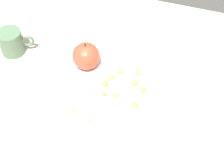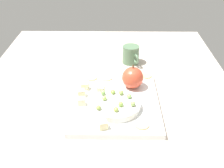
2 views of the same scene
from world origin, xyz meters
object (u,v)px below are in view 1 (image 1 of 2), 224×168
Objects in this scene: grape_5 at (135,83)px; cracker_3 at (68,46)px; serving_dish at (126,91)px; grape_4 at (110,76)px; cheese_cube_2 at (160,112)px; cracker_0 at (44,101)px; cracker_2 at (53,86)px; apple_whole at (86,56)px; cheese_cube_0 at (84,118)px; grape_2 at (103,93)px; grape_6 at (135,105)px; grape_0 at (143,90)px; grape_1 at (121,71)px; cheese_cube_1 at (86,96)px; platter at (106,90)px; grape_7 at (116,94)px; grape_3 at (105,84)px; cheese_cube_3 at (69,111)px; cup at (12,42)px; grape_8 at (138,72)px; cheese_cube_4 at (106,122)px; cracker_1 at (164,78)px.

cracker_3 is at bearing 156.34° from grape_5.
grape_4 is (-4.84, 1.93, 1.82)cm from serving_dish.
cheese_cube_2 is 0.57× the size of cracker_0.
apple_whole is at bearing 59.71° from cracker_2.
cheese_cube_0 is 16.12cm from grape_5.
grape_2 is 8.51cm from grape_6.
grape_0 reaches higher than serving_dish.
cheese_cube_1 is at bearing -124.73° from grape_1.
grape_7 reaches higher than platter.
grape_6 is at bearing 30.25° from cheese_cube_0.
grape_3 is at bearing 154.70° from grape_6.
cheese_cube_0 is 12.83cm from grape_6.
grape_4 reaches higher than cheese_cube_3.
grape_2 is at bearing -43.94° from cracker_3.
apple_whole is 4.49× the size of grape_5.
cheese_cube_2 is 0.57× the size of cracker_3.
serving_dish is at bearing 7.81° from grape_3.
grape_2 reaches higher than grape_1.
serving_dish is 1.65× the size of cup.
platter is 8.65× the size of cracker_2.
grape_0 is at bearing 9.88° from cracker_2.
apple_whole is 9.42cm from grape_4.
cheese_cube_3 reaches higher than cracker_3.
cup is (-35.08, 9.86, -0.99)cm from grape_7.
apple_whole reaches higher than grape_1.
grape_6 is at bearing -0.86° from cheese_cube_1.
grape_5 is 3.77cm from grape_8.
grape_3 is (0.16, -0.84, 3.74)cm from platter.
cracker_3 is (-21.15, 11.77, -0.85)cm from serving_dish.
cheese_cube_2 is at bearing -21.35° from serving_dish.
apple_whole is 15.70cm from grape_5.
platter is 10.84cm from apple_whole.
grape_8 is at bearing 131.58° from cheese_cube_2.
grape_7 reaches higher than cheese_cube_4.
cheese_cube_0 reaches higher than cracker_0.
grape_3 is 1.00× the size of grape_4.
cheese_cube_2 is 14.86cm from grape_2.
grape_8 reaches higher than cracker_3.
cheese_cube_3 is at bearing -137.58° from cracker_1.
grape_1 is at bearing 77.03° from grape_2.
cheese_cube_1 is at bearing -133.70° from grape_3.
grape_5 is (-2.69, 1.44, 0.08)cm from grape_0.
apple_whole is 3.14× the size of cheese_cube_4.
grape_7 is (-1.62, -3.27, 1.77)cm from serving_dish.
cheese_cube_0 is 0.57× the size of cracker_1.
platter is 16.30cm from cracker_1.
cracker_1 is at bearing 22.95° from cracker_2.
cheese_cube_3 is 19.53cm from grape_0.
cheese_cube_2 is 13.79cm from cheese_cube_4.
cheese_cube_1 is at bearing -54.53° from cracker_3.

